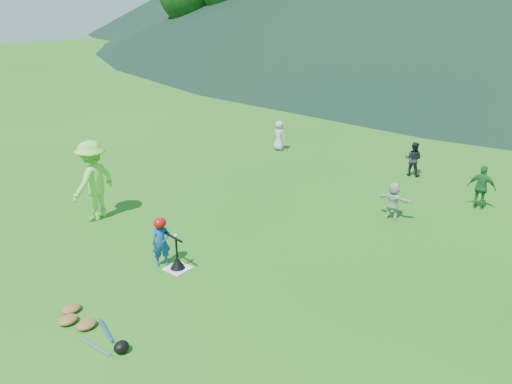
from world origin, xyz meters
TOP-DOWN VIEW (x-y plane):
  - ground at (0.00, 0.00)m, footprint 120.00×120.00m
  - home_plate at (0.00, 0.00)m, footprint 0.45×0.45m
  - baseball at (0.00, 0.00)m, footprint 0.08×0.08m
  - batter_child at (-0.35, -0.08)m, footprint 0.40×0.44m
  - adult_coach at (-3.41, 0.50)m, footprint 0.98×1.39m
  - fielder_a at (-3.49, 8.16)m, footprint 0.55×0.39m
  - fielder_b at (1.35, 8.45)m, footprint 0.56×0.47m
  - fielder_c at (3.75, 6.99)m, footprint 0.70×0.32m
  - fielder_d at (2.28, 5.00)m, footprint 0.88×0.30m
  - batting_tee at (0.00, 0.00)m, footprint 0.30×0.30m
  - batter_gear at (-0.33, -0.08)m, footprint 0.73×0.26m
  - equipment_pile at (0.26, -2.27)m, footprint 1.80×0.56m

SIDE VIEW (x-z plane):
  - ground at x=0.00m, z-range 0.00..0.00m
  - home_plate at x=0.00m, z-range 0.00..0.02m
  - equipment_pile at x=0.26m, z-range -0.03..0.16m
  - batting_tee at x=0.00m, z-range -0.21..0.47m
  - fielder_d at x=2.28m, z-range 0.00..0.94m
  - batter_child at x=-0.35m, z-range 0.00..1.01m
  - fielder_a at x=-3.49m, z-range 0.00..1.05m
  - fielder_b at x=1.35m, z-range 0.00..1.06m
  - fielder_c at x=3.75m, z-range 0.00..1.16m
  - baseball at x=0.00m, z-range 0.70..0.78m
  - batter_gear at x=-0.33m, z-range 0.73..1.10m
  - adult_coach at x=-3.41m, z-range 0.00..1.96m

